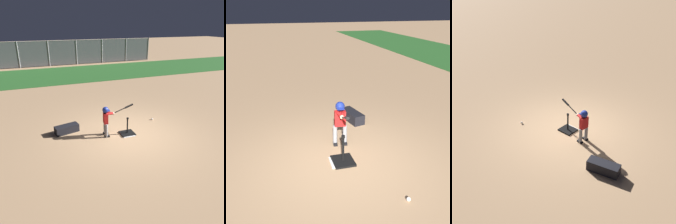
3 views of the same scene
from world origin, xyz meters
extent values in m
plane|color=tan|center=(0.00, 0.00, 0.00)|extent=(90.00, 90.00, 0.00)
cube|color=#286026|center=(0.00, 10.36, 0.01)|extent=(56.00, 5.92, 0.02)
cylinder|color=#9E9EA3|center=(-3.73, 14.25, 1.10)|extent=(0.08, 0.08, 2.21)
cylinder|color=#9E9EA3|center=(-1.24, 14.25, 1.10)|extent=(0.08, 0.08, 2.21)
cylinder|color=#9E9EA3|center=(1.24, 14.25, 1.10)|extent=(0.08, 0.08, 2.21)
cylinder|color=#9E9EA3|center=(3.73, 14.25, 1.10)|extent=(0.08, 0.08, 2.21)
cylinder|color=#9E9EA3|center=(6.21, 14.25, 1.10)|extent=(0.08, 0.08, 2.21)
cylinder|color=#9E9EA3|center=(8.70, 14.25, 1.10)|extent=(0.08, 0.08, 2.21)
cube|color=#565B60|center=(0.00, 14.25, 1.10)|extent=(17.39, 0.02, 2.12)
cylinder|color=#9E9EA3|center=(0.00, 14.25, 2.17)|extent=(17.39, 0.04, 0.04)
cube|color=white|center=(-0.06, 0.02, 0.01)|extent=(0.46, 0.46, 0.02)
cube|color=black|center=(-0.06, 0.07, 0.02)|extent=(0.50, 0.45, 0.04)
cylinder|color=black|center=(-0.06, 0.07, 0.31)|extent=(0.05, 0.05, 0.53)
cylinder|color=black|center=(-0.06, 0.07, 0.60)|extent=(0.08, 0.08, 0.05)
cylinder|color=gray|center=(-0.80, 0.33, 0.24)|extent=(0.11, 0.11, 0.49)
cube|color=black|center=(-0.78, 0.33, 0.03)|extent=(0.19, 0.11, 0.06)
cylinder|color=gray|center=(-0.82, 0.10, 0.24)|extent=(0.11, 0.11, 0.49)
cube|color=black|center=(-0.80, 0.10, 0.03)|extent=(0.19, 0.11, 0.06)
cube|color=red|center=(-0.81, 0.21, 0.66)|extent=(0.17, 0.27, 0.36)
sphere|color=#DBB293|center=(-0.81, 0.21, 0.95)|extent=(0.18, 0.18, 0.18)
sphere|color=navy|center=(-0.81, 0.21, 0.96)|extent=(0.22, 0.22, 0.22)
cube|color=navy|center=(-0.72, 0.20, 0.93)|extent=(0.13, 0.17, 0.01)
cylinder|color=red|center=(-0.67, 0.24, 0.83)|extent=(0.29, 0.18, 0.11)
cylinder|color=red|center=(-0.68, 0.16, 0.83)|extent=(0.30, 0.12, 0.11)
sphere|color=#DBB293|center=(-0.54, 0.18, 0.81)|extent=(0.09, 0.09, 0.09)
cylinder|color=black|center=(-0.21, 0.14, 0.94)|extent=(0.68, 0.11, 0.29)
cylinder|color=black|center=(0.00, 0.12, 1.03)|extent=(0.31, 0.10, 0.17)
cylinder|color=black|center=(-0.56, 0.18, 0.81)|extent=(0.04, 0.05, 0.05)
sphere|color=white|center=(1.39, 0.80, 0.04)|extent=(0.07, 0.07, 0.07)
cylinder|color=#ADAFB7|center=(-4.94, 17.21, 0.18)|extent=(0.06, 0.06, 0.35)
cylinder|color=#ADAFB7|center=(-4.90, 15.65, 0.51)|extent=(0.06, 0.06, 1.01)
cylinder|color=#ADAFB7|center=(-4.92, 16.43, 0.68)|extent=(0.08, 1.57, 0.70)
cube|color=#ADAFB7|center=(-0.14, 16.54, 0.32)|extent=(3.96, 0.66, 0.04)
cube|color=#ADAFB7|center=(-0.11, 16.78, 0.04)|extent=(3.97, 0.71, 0.04)
cube|color=#ADAFB7|center=(-0.21, 15.92, 0.65)|extent=(3.96, 0.66, 0.04)
cube|color=#ADAFB7|center=(-0.18, 16.16, 0.36)|extent=(3.97, 0.71, 0.04)
cube|color=#ADAFB7|center=(-0.28, 15.30, 0.97)|extent=(3.96, 0.66, 0.04)
cube|color=#ADAFB7|center=(-0.25, 15.55, 0.69)|extent=(3.97, 0.71, 0.04)
cube|color=#ADAFB7|center=(-0.35, 14.68, 1.30)|extent=(3.96, 0.66, 0.04)
cube|color=#ADAFB7|center=(-0.32, 14.93, 1.01)|extent=(3.97, 0.71, 0.04)
cylinder|color=#ADAFB7|center=(1.70, 16.58, 0.17)|extent=(0.06, 0.06, 0.34)
cylinder|color=#ADAFB7|center=(1.46, 14.48, 0.66)|extent=(0.06, 0.06, 1.32)
cylinder|color=#ADAFB7|center=(1.58, 15.53, 0.83)|extent=(0.28, 2.13, 1.02)
cylinder|color=#ADAFB7|center=(-1.93, 16.98, 0.17)|extent=(0.06, 0.06, 0.34)
cylinder|color=#ADAFB7|center=(-2.16, 14.88, 0.66)|extent=(0.06, 0.06, 1.32)
cylinder|color=#ADAFB7|center=(-2.04, 15.93, 0.83)|extent=(0.28, 2.13, 1.02)
cube|color=#ADAFB7|center=(6.53, 16.84, 0.30)|extent=(3.70, 0.49, 0.04)
cube|color=#ADAFB7|center=(6.55, 17.07, 0.04)|extent=(3.70, 0.55, 0.04)
cube|color=#ADAFB7|center=(6.49, 16.27, 0.60)|extent=(3.70, 0.49, 0.04)
cube|color=#ADAFB7|center=(6.51, 16.50, 0.34)|extent=(3.70, 0.55, 0.04)
cube|color=#ADAFB7|center=(6.45, 15.70, 0.90)|extent=(3.70, 0.49, 0.04)
cube|color=#ADAFB7|center=(6.46, 15.93, 0.64)|extent=(3.70, 0.55, 0.04)
cylinder|color=#ADAFB7|center=(8.24, 16.95, 0.16)|extent=(0.06, 0.06, 0.32)
cylinder|color=#ADAFB7|center=(8.14, 15.57, 0.46)|extent=(0.06, 0.06, 0.92)
cylinder|color=#ADAFB7|center=(8.19, 16.26, 0.62)|extent=(0.15, 1.40, 0.64)
cylinder|color=#ADAFB7|center=(4.86, 17.20, 0.16)|extent=(0.06, 0.06, 0.32)
cylinder|color=#ADAFB7|center=(4.75, 15.82, 0.46)|extent=(0.06, 0.06, 0.92)
cylinder|color=#ADAFB7|center=(4.80, 16.51, 0.62)|extent=(0.15, 1.40, 0.64)
cube|color=black|center=(-2.04, 0.92, 0.14)|extent=(0.89, 0.50, 0.28)
camera|label=1|loc=(-2.99, -6.17, 3.67)|focal=35.00mm
camera|label=2|loc=(4.47, -1.29, 3.09)|focal=42.00mm
camera|label=3|loc=(-4.78, 5.48, 4.67)|focal=42.00mm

